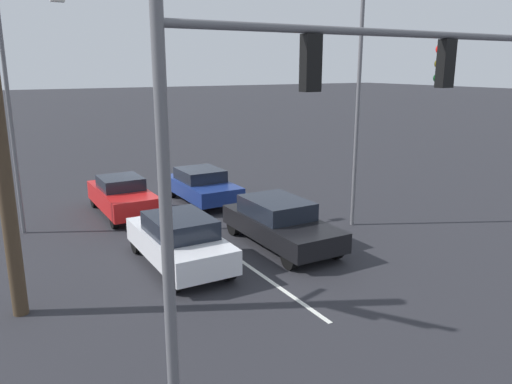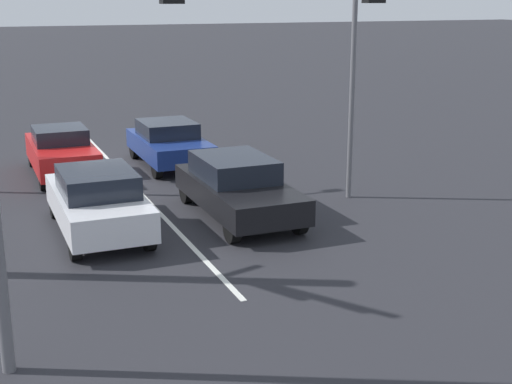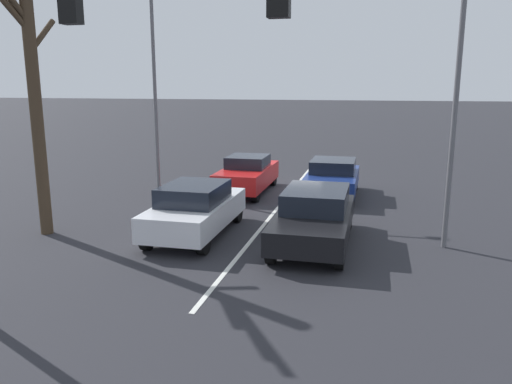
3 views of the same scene
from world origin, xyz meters
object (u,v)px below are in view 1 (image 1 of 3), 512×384
object	(u,v)px
car_navy_leftlane_second	(202,185)
car_red_midlane_second	(122,196)
car_white_midlane_front	(179,240)
street_lamp_left_shoulder	(353,86)
car_black_leftlane_front	(280,222)
traffic_signal_gantry	(296,118)
street_lamp_right_shoulder	(16,98)

from	to	relation	value
car_navy_leftlane_second	car_red_midlane_second	distance (m)	3.44
car_white_midlane_front	street_lamp_left_shoulder	world-z (taller)	street_lamp_left_shoulder
car_black_leftlane_front	car_red_midlane_second	xyz separation A→B (m)	(3.49, -6.08, -0.03)
car_navy_leftlane_second	car_red_midlane_second	size ratio (longest dim) A/B	0.97
car_navy_leftlane_second	traffic_signal_gantry	bearing A→B (deg)	74.00
car_white_midlane_front	car_red_midlane_second	size ratio (longest dim) A/B	1.01
car_black_leftlane_front	street_lamp_right_shoulder	size ratio (longest dim) A/B	0.58
car_black_leftlane_front	car_white_midlane_front	distance (m)	3.48
car_red_midlane_second	traffic_signal_gantry	distance (m)	12.68
car_white_midlane_front	car_red_midlane_second	world-z (taller)	car_white_midlane_front
car_black_leftlane_front	street_lamp_right_shoulder	xyz separation A→B (m)	(6.92, -5.52, 3.91)
car_navy_leftlane_second	street_lamp_right_shoulder	bearing A→B (deg)	5.22
car_white_midlane_front	street_lamp_right_shoulder	distance (m)	7.59
traffic_signal_gantry	street_lamp_left_shoulder	size ratio (longest dim) A/B	0.96
street_lamp_right_shoulder	car_black_leftlane_front	bearing A→B (deg)	141.45
car_red_midlane_second	traffic_signal_gantry	size ratio (longest dim) A/B	0.52
car_red_midlane_second	traffic_signal_gantry	xyz separation A→B (m)	(0.02, 12.01, 4.08)
car_black_leftlane_front	street_lamp_left_shoulder	world-z (taller)	street_lamp_left_shoulder
car_white_midlane_front	car_navy_leftlane_second	xyz separation A→B (m)	(-3.43, -6.15, -0.03)
car_red_midlane_second	street_lamp_left_shoulder	xyz separation A→B (m)	(-6.73, 5.60, 4.27)
street_lamp_left_shoulder	street_lamp_right_shoulder	bearing A→B (deg)	-26.36
car_navy_leftlane_second	street_lamp_left_shoulder	distance (m)	7.81
traffic_signal_gantry	car_red_midlane_second	bearing A→B (deg)	-90.08
car_black_leftlane_front	car_red_midlane_second	bearing A→B (deg)	-60.13
car_navy_leftlane_second	traffic_signal_gantry	distance (m)	13.20
car_black_leftlane_front	car_red_midlane_second	size ratio (longest dim) A/B	1.08
car_white_midlane_front	traffic_signal_gantry	xyz separation A→B (m)	(0.03, 5.91, 4.04)
car_black_leftlane_front	car_white_midlane_front	bearing A→B (deg)	0.16
car_navy_leftlane_second	traffic_signal_gantry	size ratio (longest dim) A/B	0.50
car_navy_leftlane_second	street_lamp_right_shoulder	xyz separation A→B (m)	(6.87, 0.63, 3.93)
car_black_leftlane_front	traffic_signal_gantry	size ratio (longest dim) A/B	0.56
car_navy_leftlane_second	street_lamp_left_shoulder	size ratio (longest dim) A/B	0.48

